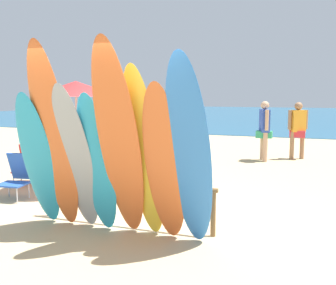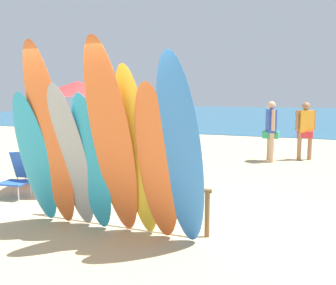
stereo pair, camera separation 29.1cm
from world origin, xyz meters
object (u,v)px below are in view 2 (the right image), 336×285
beach_chair_red (34,162)px  beach_umbrella (78,89)px  surfboard_orange_1 (50,138)px  beachgoer_near_rack (184,122)px  surfboard_rack (122,190)px  surfboard_yellow_5 (137,154)px  surfboard_orange_6 (157,164)px  beachgoer_strolling (271,127)px  surfboard_teal_3 (92,164)px  beachgoer_by_water (305,127)px  beach_chair_blue (20,174)px  surfboard_grey_2 (71,158)px  surfboard_teal_0 (35,159)px  surfboard_blue_7 (181,153)px  surfboard_orange_4 (112,142)px

beach_chair_red → beach_umbrella: size_ratio=0.38×
surfboard_orange_1 → beachgoer_near_rack: surfboard_orange_1 is taller
surfboard_rack → surfboard_yellow_5: (0.49, -0.46, 0.63)m
surfboard_orange_1 → surfboard_orange_6: 1.63m
surfboard_orange_1 → beachgoer_strolling: surfboard_orange_1 is taller
surfboard_teal_3 → beachgoer_by_water: surfboard_teal_3 is taller
beachgoer_near_rack → beach_chair_blue: bearing=146.7°
surfboard_grey_2 → surfboard_orange_1: bearing=-161.1°
surfboard_teal_3 → beachgoer_by_water: 7.94m
surfboard_rack → beach_chair_blue: size_ratio=3.27×
beachgoer_strolling → beachgoer_near_rack: (-3.34, 1.85, -0.07)m
surfboard_rack → beach_chair_blue: beach_chair_blue is taller
surfboard_teal_0 → beach_chair_red: size_ratio=2.44×
surfboard_teal_3 → surfboard_blue_7: 1.36m
surfboard_rack → surfboard_orange_6: size_ratio=1.26×
surfboard_blue_7 → beachgoer_strolling: (0.05, 7.04, -0.22)m
surfboard_teal_0 → surfboard_orange_1: bearing=-13.2°
surfboard_teal_3 → beach_umbrella: beach_umbrella is taller
surfboard_orange_1 → surfboard_yellow_5: 1.32m
beach_umbrella → surfboard_teal_3: bearing=-51.2°
surfboard_teal_0 → beach_umbrella: 2.51m
surfboard_teal_0 → beachgoer_by_water: surfboard_teal_0 is taller
surfboard_teal_0 → surfboard_grey_2: size_ratio=0.94×
surfboard_grey_2 → beach_chair_red: bearing=144.7°
surfboard_teal_0 → beach_chair_blue: bearing=138.5°
surfboard_orange_6 → beachgoer_near_rack: surfboard_orange_6 is taller
surfboard_grey_2 → surfboard_blue_7: size_ratio=0.86×
surfboard_orange_4 → surfboard_yellow_5: size_ratio=1.16×
beach_chair_red → surfboard_orange_1: bearing=-61.5°
surfboard_yellow_5 → beachgoer_strolling: surfboard_yellow_5 is taller
beachgoer_near_rack → beach_chair_blue: (-0.43, -7.64, -0.49)m
surfboard_grey_2 → surfboard_blue_7: surfboard_blue_7 is taller
surfboard_rack → beach_umbrella: (-1.91, 1.64, 1.50)m
surfboard_grey_2 → surfboard_yellow_5: size_ratio=0.91×
beachgoer_near_rack → surfboard_orange_6: bearing=168.4°
beachgoer_by_water → beach_chair_blue: size_ratio=2.02×
surfboard_grey_2 → beachgoer_by_water: (2.59, 7.63, -0.07)m
beachgoer_strolling → beach_chair_red: (-4.41, -4.69, -0.56)m
surfboard_orange_1 → beachgoer_near_rack: 9.01m
surfboard_yellow_5 → beachgoer_strolling: bearing=89.4°
surfboard_rack → beach_umbrella: bearing=139.3°
surfboard_orange_1 → beachgoer_near_rack: bearing=97.9°
surfboard_orange_6 → beachgoer_strolling: (0.39, 6.98, -0.05)m
surfboard_blue_7 → beachgoer_near_rack: bearing=115.1°
surfboard_orange_4 → surfboard_yellow_5: 0.35m
beach_chair_red → beachgoer_strolling: bearing=29.5°
surfboard_orange_6 → beach_chair_blue: (-3.38, 1.19, -0.61)m
surfboard_orange_1 → beach_umbrella: surfboard_orange_1 is taller
surfboard_blue_7 → surfboard_teal_3: bearing=-179.3°
surfboard_yellow_5 → surfboard_orange_6: bearing=-2.1°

